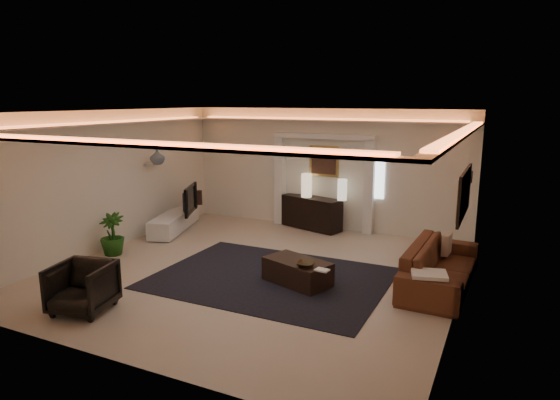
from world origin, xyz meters
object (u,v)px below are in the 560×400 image
at_px(console, 312,213).
at_px(armchair, 82,288).
at_px(coffee_table, 297,272).
at_px(sofa, 440,266).

bearing_deg(console, armchair, -85.84).
bearing_deg(coffee_table, armchair, -116.05).
relative_size(sofa, armchair, 3.01).
distance_m(console, coffee_table, 3.65).
relative_size(console, sofa, 0.62).
height_order(coffee_table, armchair, armchair).
bearing_deg(console, sofa, -20.67).
bearing_deg(sofa, console, 54.69).
height_order(sofa, armchair, armchair).
distance_m(coffee_table, armchair, 3.43).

